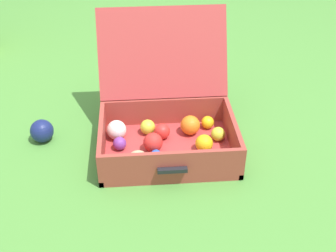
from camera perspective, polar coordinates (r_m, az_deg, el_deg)
ground_plane at (r=1.88m, az=-2.00°, el=-2.43°), size 16.00×16.00×0.00m
open_suitcase at (r=1.83m, az=-0.28°, el=0.54°), size 0.54×0.59×0.49m
stray_ball_on_grass at (r=1.95m, az=-15.80°, el=-0.61°), size 0.10×0.10×0.10m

